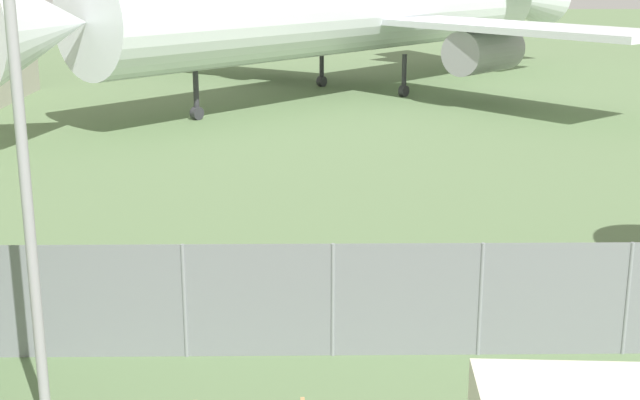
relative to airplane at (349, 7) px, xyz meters
The scene contains 3 objects.
perimeter_fence 31.55m from the airplane, 97.70° to the right, with size 56.07×0.07×2.05m.
airplane is the anchor object (origin of this frame).
light_mast 33.91m from the airplane, 100.20° to the right, with size 0.44×0.44×8.66m.
Camera 1 is at (2.12, -3.13, 6.71)m, focal length 50.00 mm.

